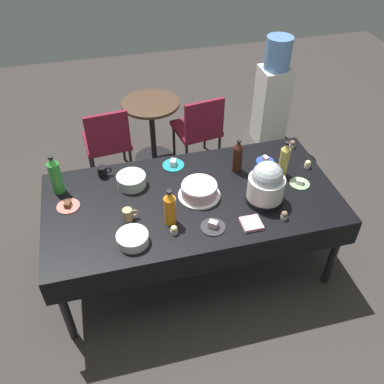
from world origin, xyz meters
TOP-DOWN VIEW (x-y plane):
  - ground at (0.00, 0.00)m, footprint 9.00×9.00m
  - potluck_table at (0.00, 0.00)m, footprint 2.20×1.10m
  - frosted_layer_cake at (0.06, 0.00)m, footprint 0.32×0.32m
  - slow_cooker at (0.51, -0.17)m, footprint 0.28×0.28m
  - glass_salad_bowl at (-0.42, 0.25)m, footprint 0.23×0.23m
  - ceramic_snack_bowl at (-0.49, -0.34)m, footprint 0.22×0.22m
  - dessert_plate_teal at (-0.05, 0.41)m, footprint 0.18×0.18m
  - dessert_plate_coral at (-0.90, 0.12)m, footprint 0.17×0.17m
  - dessert_plate_cobalt at (0.70, 0.28)m, footprint 0.15×0.15m
  - dessert_plate_sage at (0.85, -0.06)m, footprint 0.16×0.16m
  - dessert_plate_charcoal at (0.06, -0.34)m, footprint 0.17×0.17m
  - cupcake_cocoa at (1.00, 0.42)m, footprint 0.05×0.05m
  - cupcake_lemon at (0.58, -0.38)m, footprint 0.05×0.05m
  - cupcake_mint at (1.00, 0.12)m, footprint 0.05×0.05m
  - cupcake_vanilla at (-0.21, -0.33)m, footprint 0.05×0.05m
  - soda_bottle_orange_juice at (-0.21, -0.22)m, footprint 0.08×0.08m
  - soda_bottle_lime_soda at (-0.96, 0.31)m, footprint 0.09×0.09m
  - soda_bottle_ginger_ale at (0.76, 0.09)m, footprint 0.08×0.08m
  - soda_bottle_cola at (0.43, 0.23)m, footprint 0.08×0.08m
  - coffee_mug_black at (-0.62, 0.42)m, footprint 0.11×0.07m
  - coffee_mug_tan at (-0.49, -0.12)m, footprint 0.11×0.07m
  - paper_napkin_stack at (0.33, -0.38)m, footprint 0.14×0.14m
  - maroon_chair_left at (-0.54, 1.33)m, footprint 0.48×0.48m
  - maroon_chair_right at (0.41, 1.33)m, footprint 0.50×0.50m
  - round_cafe_table at (-0.05, 1.55)m, footprint 0.60×0.60m
  - water_cooler at (1.34, 1.62)m, footprint 0.32×0.32m

SIDE VIEW (x-z plane):
  - ground at x=0.00m, z-range 0.00..0.00m
  - maroon_chair_left at x=-0.54m, z-range 0.07..0.92m
  - maroon_chair_right at x=0.41m, z-range 0.07..0.92m
  - round_cafe_table at x=-0.05m, z-range 0.14..0.86m
  - water_cooler at x=1.34m, z-range -0.03..1.21m
  - potluck_table at x=0.00m, z-range 0.31..1.06m
  - dessert_plate_sage at x=0.85m, z-range 0.74..0.78m
  - dessert_plate_coral at x=-0.90m, z-range 0.74..0.78m
  - paper_napkin_stack at x=0.33m, z-range 0.75..0.77m
  - dessert_plate_cobalt at x=0.70m, z-range 0.74..0.79m
  - dessert_plate_teal at x=-0.05m, z-range 0.74..0.79m
  - dessert_plate_charcoal at x=0.06m, z-range 0.74..0.79m
  - cupcake_cocoa at x=1.00m, z-range 0.75..0.82m
  - cupcake_lemon at x=0.58m, z-range 0.75..0.82m
  - cupcake_mint at x=1.00m, z-range 0.75..0.82m
  - cupcake_vanilla at x=-0.21m, z-range 0.75..0.82m
  - ceramic_snack_bowl at x=-0.49m, z-range 0.75..0.82m
  - coffee_mug_black at x=-0.62m, z-range 0.75..0.84m
  - glass_salad_bowl at x=-0.42m, z-range 0.75..0.84m
  - coffee_mug_tan at x=-0.49m, z-range 0.75..0.84m
  - frosted_layer_cake at x=0.06m, z-range 0.75..0.86m
  - soda_bottle_orange_juice at x=-0.21m, z-range 0.74..1.03m
  - soda_bottle_cola at x=0.43m, z-range 0.74..1.03m
  - soda_bottle_ginger_ale at x=0.76m, z-range 0.74..1.05m
  - soda_bottle_lime_soda at x=-0.96m, z-range 0.74..1.07m
  - slow_cooker at x=0.51m, z-range 0.74..1.08m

